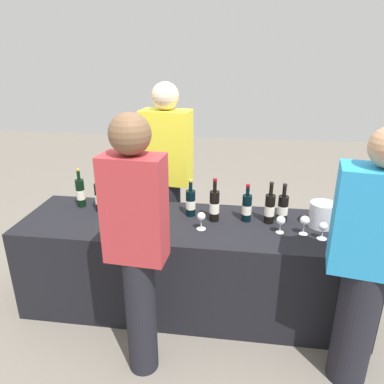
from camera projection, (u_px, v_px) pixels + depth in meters
The scene contains 20 objects.
ground_plane at pixel (192, 303), 3.04m from camera, with size 12.00×12.00×0.00m, color slate.
tasting_table at pixel (192, 265), 2.91m from camera, with size 2.62×0.75×0.74m, color black.
wine_bottle_0 at pixel (81, 193), 3.02m from camera, with size 0.07×0.07×0.33m.
wine_bottle_1 at pixel (99, 197), 2.94m from camera, with size 0.07×0.07×0.33m.
wine_bottle_2 at pixel (113, 198), 2.91m from camera, with size 0.07×0.07×0.34m.
wine_bottle_3 at pixel (191, 203), 2.86m from camera, with size 0.08×0.08×0.30m.
wine_bottle_4 at pixel (214, 206), 2.77m from camera, with size 0.08×0.08×0.34m.
wine_bottle_5 at pixel (247, 208), 2.77m from camera, with size 0.07×0.07×0.29m.
wine_bottle_6 at pixel (270, 208), 2.74m from camera, with size 0.07×0.07×0.32m.
wine_bottle_7 at pixel (283, 208), 2.77m from camera, with size 0.08×0.08×0.30m.
wine_glass_0 at pixel (128, 210), 2.73m from camera, with size 0.07×0.07×0.15m.
wine_glass_1 at pixel (146, 214), 2.70m from camera, with size 0.06×0.06×0.13m.
wine_glass_2 at pixel (201, 217), 2.64m from camera, with size 0.07×0.07×0.13m.
wine_glass_3 at pixel (281, 221), 2.59m from camera, with size 0.07×0.07×0.13m.
wine_glass_4 at pixel (305, 221), 2.57m from camera, with size 0.07×0.07×0.14m.
wine_glass_5 at pixel (323, 227), 2.51m from camera, with size 0.07×0.07×0.13m.
ice_bucket at pixel (322, 215), 2.69m from camera, with size 0.19×0.19×0.19m, color silver.
server_pouring at pixel (167, 173), 3.26m from camera, with size 0.45×0.28×1.72m.
guest_0 at pixel (137, 242), 2.11m from camera, with size 0.36×0.22×1.67m.
guest_1 at pixel (368, 260), 2.05m from camera, with size 0.47×0.31×1.62m.
Camera 1 is at (0.34, -2.47, 1.97)m, focal length 34.34 mm.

